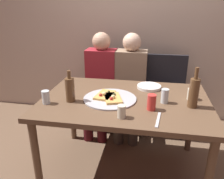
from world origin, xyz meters
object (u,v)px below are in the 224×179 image
object	(u,v)px
pizza_tray	(110,99)
chair_left	(103,85)
pizza_slice_extra	(105,95)
tumbler_far	(165,96)
guest_in_beanie	(130,80)
wine_bottle	(194,92)
tumbler_near	(46,97)
soda_can	(152,102)
beer_bottle	(70,89)
plate_stack	(149,87)
short_glass	(191,94)
wine_glass	(122,111)
chair_right	(167,89)
guest_in_sweater	(100,79)
dining_table	(125,107)
table_knife	(158,120)
pizza_slice_last	(113,98)
chair_middle	(131,86)

from	to	relation	value
pizza_tray	chair_left	xyz separation A→B (m)	(-0.26, 0.91, -0.22)
pizza_slice_extra	tumbler_far	distance (m)	0.50
pizza_tray	guest_in_beanie	distance (m)	0.77
wine_bottle	tumbler_far	bearing A→B (deg)	169.31
tumbler_near	guest_in_beanie	bearing A→B (deg)	58.06
wine_bottle	soda_can	xyz separation A→B (m)	(-0.31, -0.11, -0.06)
beer_bottle	tumbler_far	world-z (taller)	beer_bottle
chair_left	tumbler_near	bearing A→B (deg)	78.06
plate_stack	guest_in_beanie	world-z (taller)	guest_in_beanie
pizza_tray	wine_bottle	distance (m)	0.67
tumbler_far	tumbler_near	bearing A→B (deg)	-169.16
beer_bottle	tumbler_near	size ratio (longest dim) A/B	2.41
pizza_slice_extra	short_glass	world-z (taller)	short_glass
pizza_tray	beer_bottle	distance (m)	0.34
wine_glass	plate_stack	world-z (taller)	wine_glass
beer_bottle	chair_left	size ratio (longest dim) A/B	0.29
pizza_slice_extra	chair_right	xyz separation A→B (m)	(0.58, 0.88, -0.24)
guest_in_sweater	guest_in_beanie	distance (m)	0.35
dining_table	chair_left	size ratio (longest dim) A/B	1.55
tumbler_near	short_glass	size ratio (longest dim) A/B	1.17
soda_can	table_knife	bearing A→B (deg)	-72.12
soda_can	plate_stack	size ratio (longest dim) A/B	0.54
chair_right	pizza_slice_extra	bearing A→B (deg)	56.63
dining_table	pizza_slice_last	bearing A→B (deg)	-149.36
guest_in_sweater	dining_table	bearing A→B (deg)	117.76
beer_bottle	tumbler_far	size ratio (longest dim) A/B	2.20
tumbler_near	chair_left	size ratio (longest dim) A/B	0.12
pizza_tray	plate_stack	bearing A→B (deg)	45.62
short_glass	plate_stack	distance (m)	0.41
wine_glass	table_knife	world-z (taller)	wine_glass
table_knife	beer_bottle	bearing A→B (deg)	-99.50
table_knife	chair_middle	xyz separation A→B (m)	(-0.30, 1.21, -0.22)
chair_right	guest_in_beanie	world-z (taller)	guest_in_beanie
table_knife	short_glass	bearing A→B (deg)	153.01
tumbler_near	chair_right	distance (m)	1.51
tumbler_near	chair_right	world-z (taller)	chair_right
tumbler_far	plate_stack	world-z (taller)	tumbler_far
pizza_slice_extra	wine_bottle	bearing A→B (deg)	-5.03
plate_stack	beer_bottle	bearing A→B (deg)	-146.54
short_glass	table_knife	distance (m)	0.50
guest_in_sweater	guest_in_beanie	size ratio (longest dim) A/B	1.00
chair_left	wine_glass	bearing A→B (deg)	108.21
table_knife	chair_right	distance (m)	1.23
pizza_slice_extra	tumbler_near	world-z (taller)	tumbler_near
wine_bottle	guest_in_beanie	size ratio (longest dim) A/B	0.27
dining_table	wine_glass	bearing A→B (deg)	-87.24
table_knife	tumbler_near	bearing A→B (deg)	-91.55
beer_bottle	chair_middle	xyz separation A→B (m)	(0.40, 1.00, -0.32)
dining_table	soda_can	distance (m)	0.31
wine_glass	chair_left	distance (m)	1.30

